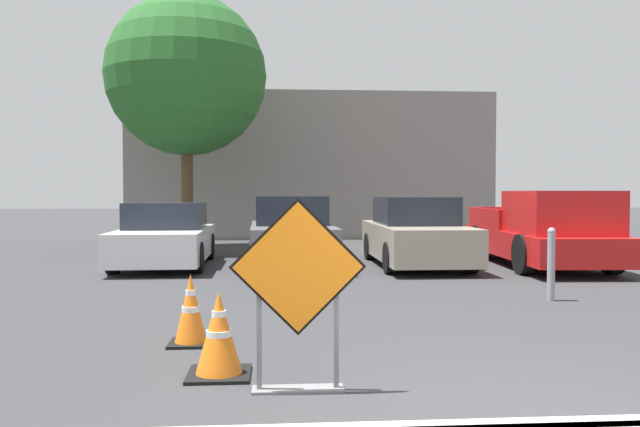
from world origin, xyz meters
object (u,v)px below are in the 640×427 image
object	(u,v)px
traffic_cone_second	(191,310)
parked_car_third	(416,234)
road_closed_sign	(298,284)
parked_car_second	(291,233)
pickup_truck	(544,233)
parked_car_nearest	(166,237)
traffic_cone_nearest	(219,335)
bollard_nearest	(551,262)

from	to	relation	value
traffic_cone_second	parked_car_third	size ratio (longest dim) A/B	0.18
road_closed_sign	parked_car_third	world-z (taller)	road_closed_sign
road_closed_sign	parked_car_second	distance (m)	8.75
pickup_truck	parked_car_nearest	bearing A→B (deg)	-2.49
traffic_cone_nearest	traffic_cone_second	xyz separation A→B (m)	(-0.39, 1.14, 0.00)
traffic_cone_second	bollard_nearest	bearing A→B (deg)	25.03
pickup_truck	parked_car_second	bearing A→B (deg)	-5.72
parked_car_nearest	traffic_cone_nearest	bearing A→B (deg)	101.96
traffic_cone_nearest	traffic_cone_second	bearing A→B (deg)	109.04
parked_car_second	parked_car_third	bearing A→B (deg)	170.44
parked_car_third	pickup_truck	world-z (taller)	pickup_truck
road_closed_sign	traffic_cone_nearest	world-z (taller)	road_closed_sign
parked_car_nearest	bollard_nearest	size ratio (longest dim) A/B	3.87
parked_car_nearest	parked_car_second	xyz separation A→B (m)	(2.69, 0.05, 0.06)
traffic_cone_nearest	parked_car_third	world-z (taller)	parked_car_third
parked_car_nearest	traffic_cone_second	bearing A→B (deg)	100.92
traffic_cone_nearest	parked_car_third	xyz separation A→B (m)	(3.51, 7.87, 0.32)
road_closed_sign	traffic_cone_second	bearing A→B (deg)	122.96
road_closed_sign	parked_car_nearest	distance (m)	9.06
parked_car_nearest	parked_car_second	size ratio (longest dim) A/B	0.95
pickup_truck	road_closed_sign	bearing A→B (deg)	58.18
road_closed_sign	traffic_cone_second	xyz separation A→B (m)	(-1.06, 1.64, -0.50)
parked_car_nearest	parked_car_third	distance (m)	5.39
road_closed_sign	parked_car_nearest	size ratio (longest dim) A/B	0.37
pickup_truck	traffic_cone_nearest	bearing A→B (deg)	53.27
road_closed_sign	pickup_truck	size ratio (longest dim) A/B	0.29
bollard_nearest	pickup_truck	bearing A→B (deg)	67.40
parked_car_second	road_closed_sign	bearing A→B (deg)	87.51
parked_car_third	traffic_cone_nearest	bearing A→B (deg)	66.00
traffic_cone_second	parked_car_second	size ratio (longest dim) A/B	0.17
road_closed_sign	bollard_nearest	bearing A→B (deg)	45.58
road_closed_sign	traffic_cone_nearest	distance (m)	0.97
traffic_cone_nearest	parked_car_nearest	bearing A→B (deg)	102.83
traffic_cone_nearest	bollard_nearest	xyz separation A→B (m)	(4.51, 3.44, 0.21)
parked_car_third	bollard_nearest	size ratio (longest dim) A/B	3.93
traffic_cone_second	pickup_truck	bearing A→B (deg)	43.73
parked_car_nearest	pickup_truck	xyz separation A→B (m)	(8.04, -0.77, 0.10)
traffic_cone_nearest	parked_car_third	distance (m)	8.62
traffic_cone_second	parked_car_second	bearing A→B (deg)	80.31
parked_car_third	road_closed_sign	bearing A→B (deg)	71.25
parked_car_third	pickup_truck	distance (m)	2.71
parked_car_third	pickup_truck	xyz separation A→B (m)	(2.67, -0.44, 0.05)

